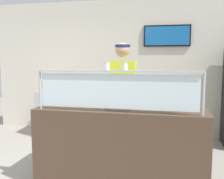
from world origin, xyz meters
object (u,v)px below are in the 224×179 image
object	(u,v)px
parmesan_shaker	(107,67)
pizza_box_stack	(57,85)
worker_figure	(123,95)
pepper_flake_shaker	(125,67)
pizza_server	(120,104)
pizza_tray	(120,106)

from	to	relation	value
parmesan_shaker	pizza_box_stack	bearing A→B (deg)	126.60
worker_figure	pepper_flake_shaker	bearing A→B (deg)	-78.54
parmesan_shaker	pizza_box_stack	xyz separation A→B (m)	(-1.51, 2.04, -0.43)
pizza_server	parmesan_shaker	xyz separation A→B (m)	(-0.10, -0.28, 0.46)
pizza_server	pizza_box_stack	world-z (taller)	pizza_box_stack
pizza_tray	parmesan_shaker	distance (m)	0.57
pepper_flake_shaker	pizza_server	bearing A→B (deg)	109.65
pizza_tray	pizza_box_stack	size ratio (longest dim) A/B	0.81
worker_figure	pizza_box_stack	xyz separation A→B (m)	(-1.51, 1.07, 0.01)
pizza_box_stack	worker_figure	bearing A→B (deg)	-35.35
pizza_box_stack	pepper_flake_shaker	bearing A→B (deg)	-49.98
parmesan_shaker	pepper_flake_shaker	xyz separation A→B (m)	(0.20, -0.00, 0.00)
parmesan_shaker	pizza_box_stack	distance (m)	2.57
pizza_tray	pizza_server	distance (m)	0.03
pepper_flake_shaker	worker_figure	xyz separation A→B (m)	(-0.19, 0.96, -0.44)
worker_figure	pizza_box_stack	size ratio (longest dim) A/B	3.49
pizza_tray	pepper_flake_shaker	xyz separation A→B (m)	(0.10, -0.30, 0.48)
pepper_flake_shaker	pizza_box_stack	bearing A→B (deg)	130.02
parmesan_shaker	pepper_flake_shaker	size ratio (longest dim) A/B	0.99
pizza_server	pepper_flake_shaker	size ratio (longest dim) A/B	3.31
parmesan_shaker	worker_figure	distance (m)	1.06
pizza_server	worker_figure	world-z (taller)	worker_figure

